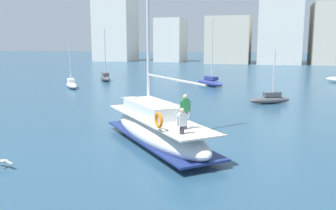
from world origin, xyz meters
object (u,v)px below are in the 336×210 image
Objects in this scene: moored_sloop_far at (105,77)px; moored_ketch_distant at (270,99)px; main_sailboat at (157,128)px; moored_cutter_right at (72,84)px; seagull at (4,161)px; moored_catamaran at (210,82)px.

moored_sloop_far is 1.51× the size of moored_ketch_distant.
main_sailboat reaches higher than moored_sloop_far.
moored_sloop_far is at bearing 88.06° from moored_cutter_right.
moored_sloop_far is at bearing 147.66° from moored_ketch_distant.
main_sailboat is 7.41m from seagull.
moored_catamaran is (-1.32, 26.85, -0.35)m from main_sailboat.
moored_catamaran reaches higher than seagull.
main_sailboat is 26.67m from moored_cutter_right.
moored_ketch_distant is at bearing -32.34° from moored_sloop_far.
moored_sloop_far is 36.31m from seagull.
moored_ketch_distant is at bearing -58.68° from moored_catamaran.
moored_sloop_far is 0.86× the size of moored_catamaran.
moored_ketch_distant is (22.42, -14.19, -0.10)m from moored_sloop_far.
seagull is (11.63, -25.78, -0.17)m from moored_cutter_right.
main_sailboat reaches higher than moored_ketch_distant.
moored_cutter_right is 5.47× the size of seagull.
main_sailboat is at bearing -60.48° from moored_sloop_far.
main_sailboat is at bearing 44.34° from seagull.
moored_ketch_distant is at bearing -13.56° from moored_cutter_right.
moored_ketch_distant is 4.61× the size of seagull.
moored_cutter_right is at bearing 129.36° from main_sailboat.
moored_cutter_right is (-0.30, -8.72, -0.05)m from moored_sloop_far.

